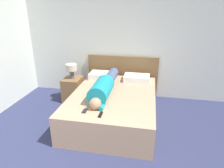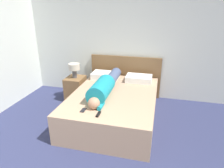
{
  "view_description": "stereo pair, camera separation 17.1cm",
  "coord_description": "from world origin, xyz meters",
  "px_view_note": "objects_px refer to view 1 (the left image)",
  "views": [
    {
      "loc": [
        0.61,
        -1.07,
        2.03
      ],
      "look_at": [
        -0.01,
        2.1,
        0.77
      ],
      "focal_mm": 32.0,
      "sensor_mm": 36.0,
      "label": 1
    },
    {
      "loc": [
        0.77,
        -1.03,
        2.03
      ],
      "look_at": [
        -0.01,
        2.1,
        0.77
      ],
      "focal_mm": 32.0,
      "sensor_mm": 36.0,
      "label": 2
    }
  ],
  "objects_px": {
    "bed": "(114,106)",
    "table_lamp": "(71,69)",
    "person_lying": "(104,86)",
    "cell_phone": "(85,111)",
    "nightstand": "(73,89)",
    "pillow_near_headboard": "(103,76)",
    "pillow_second": "(137,78)",
    "tv_remote": "(101,115)"
  },
  "relations": [
    {
      "from": "cell_phone",
      "to": "table_lamp",
      "type": "bearing_deg",
      "value": 118.64
    },
    {
      "from": "pillow_second",
      "to": "pillow_near_headboard",
      "type": "bearing_deg",
      "value": -180.0
    },
    {
      "from": "bed",
      "to": "person_lying",
      "type": "xyz_separation_m",
      "value": [
        -0.17,
        -0.02,
        0.4
      ]
    },
    {
      "from": "table_lamp",
      "to": "pillow_second",
      "type": "height_order",
      "value": "table_lamp"
    },
    {
      "from": "nightstand",
      "to": "table_lamp",
      "type": "xyz_separation_m",
      "value": [
        -0.0,
        0.0,
        0.49
      ]
    },
    {
      "from": "table_lamp",
      "to": "person_lying",
      "type": "bearing_deg",
      "value": -35.58
    },
    {
      "from": "bed",
      "to": "cell_phone",
      "type": "xyz_separation_m",
      "value": [
        -0.31,
        -0.75,
        0.26
      ]
    },
    {
      "from": "table_lamp",
      "to": "cell_phone",
      "type": "height_order",
      "value": "table_lamp"
    },
    {
      "from": "tv_remote",
      "to": "table_lamp",
      "type": "bearing_deg",
      "value": 125.31
    },
    {
      "from": "nightstand",
      "to": "bed",
      "type": "bearing_deg",
      "value": -30.09
    },
    {
      "from": "nightstand",
      "to": "pillow_second",
      "type": "distance_m",
      "value": 1.46
    },
    {
      "from": "nightstand",
      "to": "person_lying",
      "type": "xyz_separation_m",
      "value": [
        0.88,
        -0.63,
        0.39
      ]
    },
    {
      "from": "nightstand",
      "to": "pillow_second",
      "type": "height_order",
      "value": "pillow_second"
    },
    {
      "from": "pillow_second",
      "to": "cell_phone",
      "type": "bearing_deg",
      "value": -114.22
    },
    {
      "from": "nightstand",
      "to": "tv_remote",
      "type": "relative_size",
      "value": 3.54
    },
    {
      "from": "bed",
      "to": "nightstand",
      "type": "xyz_separation_m",
      "value": [
        -1.05,
        0.61,
        0.01
      ]
    },
    {
      "from": "bed",
      "to": "table_lamp",
      "type": "relative_size",
      "value": 6.45
    },
    {
      "from": "cell_phone",
      "to": "pillow_second",
      "type": "bearing_deg",
      "value": 65.78
    },
    {
      "from": "bed",
      "to": "person_lying",
      "type": "bearing_deg",
      "value": -172.68
    },
    {
      "from": "bed",
      "to": "table_lamp",
      "type": "bearing_deg",
      "value": 149.91
    },
    {
      "from": "pillow_second",
      "to": "cell_phone",
      "type": "xyz_separation_m",
      "value": [
        -0.68,
        -1.51,
        -0.06
      ]
    },
    {
      "from": "nightstand",
      "to": "pillow_near_headboard",
      "type": "bearing_deg",
      "value": 12.86
    },
    {
      "from": "nightstand",
      "to": "tv_remote",
      "type": "distance_m",
      "value": 1.77
    },
    {
      "from": "bed",
      "to": "nightstand",
      "type": "relative_size",
      "value": 3.93
    },
    {
      "from": "bed",
      "to": "pillow_near_headboard",
      "type": "distance_m",
      "value": 0.92
    },
    {
      "from": "bed",
      "to": "person_lying",
      "type": "relative_size",
      "value": 1.25
    },
    {
      "from": "nightstand",
      "to": "cell_phone",
      "type": "height_order",
      "value": "nightstand"
    },
    {
      "from": "person_lying",
      "to": "cell_phone",
      "type": "bearing_deg",
      "value": -101.29
    },
    {
      "from": "bed",
      "to": "nightstand",
      "type": "height_order",
      "value": "nightstand"
    },
    {
      "from": "bed",
      "to": "nightstand",
      "type": "bearing_deg",
      "value": 149.91
    },
    {
      "from": "table_lamp",
      "to": "pillow_second",
      "type": "xyz_separation_m",
      "value": [
        1.42,
        0.15,
        -0.18
      ]
    },
    {
      "from": "bed",
      "to": "pillow_second",
      "type": "bearing_deg",
      "value": 64.49
    },
    {
      "from": "pillow_near_headboard",
      "to": "nightstand",
      "type": "bearing_deg",
      "value": -167.14
    },
    {
      "from": "person_lying",
      "to": "tv_remote",
      "type": "bearing_deg",
      "value": -81.01
    },
    {
      "from": "pillow_near_headboard",
      "to": "pillow_second",
      "type": "xyz_separation_m",
      "value": [
        0.75,
        0.0,
        -0.01
      ]
    },
    {
      "from": "cell_phone",
      "to": "pillow_near_headboard",
      "type": "bearing_deg",
      "value": 92.72
    },
    {
      "from": "tv_remote",
      "to": "cell_phone",
      "type": "distance_m",
      "value": 0.28
    },
    {
      "from": "table_lamp",
      "to": "tv_remote",
      "type": "bearing_deg",
      "value": -54.69
    },
    {
      "from": "bed",
      "to": "table_lamp",
      "type": "distance_m",
      "value": 1.32
    },
    {
      "from": "pillow_near_headboard",
      "to": "pillow_second",
      "type": "height_order",
      "value": "pillow_near_headboard"
    },
    {
      "from": "tv_remote",
      "to": "cell_phone",
      "type": "bearing_deg",
      "value": 165.35
    },
    {
      "from": "table_lamp",
      "to": "pillow_near_headboard",
      "type": "distance_m",
      "value": 0.71
    }
  ]
}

